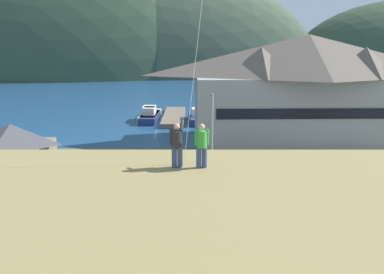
% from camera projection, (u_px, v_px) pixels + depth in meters
% --- Properties ---
extents(ground_plane, '(600.00, 600.00, 0.00)m').
position_uv_depth(ground_plane, '(199.00, 228.00, 22.82)').
color(ground_plane, '#66604C').
extents(parking_lot_pad, '(40.00, 20.00, 0.10)m').
position_uv_depth(parking_lot_pad, '(198.00, 195.00, 27.65)').
color(parking_lot_pad, slate).
rests_on(parking_lot_pad, ground).
extents(bay_water, '(360.00, 84.00, 0.03)m').
position_uv_depth(bay_water, '(195.00, 96.00, 80.94)').
color(bay_water, navy).
rests_on(bay_water, ground).
extents(far_hill_west_ridge, '(145.45, 52.98, 95.74)m').
position_uv_depth(far_hill_west_ridge, '(16.00, 76.00, 132.05)').
color(far_hill_west_ridge, '#334733').
rests_on(far_hill_west_ridge, ground).
extents(far_hill_east_peak, '(119.67, 60.34, 91.45)m').
position_uv_depth(far_hill_east_peak, '(30.00, 75.00, 135.70)').
color(far_hill_east_peak, '#2D3D33').
rests_on(far_hill_east_peak, ground).
extents(far_hill_center_saddle, '(134.29, 51.47, 77.13)m').
position_uv_depth(far_hill_center_saddle, '(143.00, 74.00, 139.29)').
color(far_hill_center_saddle, '#42513D').
rests_on(far_hill_center_saddle, ground).
extents(harbor_lodge, '(26.93, 11.63, 12.20)m').
position_uv_depth(harbor_lodge, '(308.00, 86.00, 41.67)').
color(harbor_lodge, '#999E99').
rests_on(harbor_lodge, ground).
extents(storage_shed_near_lot, '(5.50, 5.09, 5.28)m').
position_uv_depth(storage_shed_near_lot, '(15.00, 156.00, 28.37)').
color(storage_shed_near_lot, '#756B5B').
rests_on(storage_shed_near_lot, ground).
extents(wharf_dock, '(3.20, 13.86, 0.70)m').
position_uv_depth(wharf_dock, '(175.00, 117.00, 55.90)').
color(wharf_dock, '#70604C').
rests_on(wharf_dock, ground).
extents(moored_boat_wharfside, '(2.60, 7.35, 2.16)m').
position_uv_depth(moored_boat_wharfside, '(151.00, 116.00, 54.22)').
color(moored_boat_wharfside, navy).
rests_on(moored_boat_wharfside, ground).
extents(moored_boat_outer_mooring, '(2.72, 7.47, 2.16)m').
position_uv_depth(moored_boat_outer_mooring, '(199.00, 117.00, 53.47)').
color(moored_boat_outer_mooring, navy).
rests_on(moored_boat_outer_mooring, ground).
extents(moored_boat_inner_slip, '(2.90, 8.20, 2.16)m').
position_uv_depth(moored_boat_inner_slip, '(151.00, 115.00, 55.30)').
color(moored_boat_inner_slip, '#A8A399').
rests_on(moored_boat_inner_slip, ground).
extents(parked_car_corner_spot, '(4.22, 2.09, 1.82)m').
position_uv_depth(parked_car_corner_spot, '(260.00, 207.00, 23.33)').
color(parked_car_corner_spot, '#236633').
rests_on(parked_car_corner_spot, parking_lot_pad).
extents(parked_car_back_row_left, '(4.20, 2.06, 1.82)m').
position_uv_depth(parked_car_back_row_left, '(131.00, 176.00, 28.85)').
color(parked_car_back_row_left, red).
rests_on(parked_car_back_row_left, parking_lot_pad).
extents(parked_car_front_row_silver, '(4.30, 2.26, 1.82)m').
position_uv_depth(parked_car_front_row_silver, '(56.00, 209.00, 23.07)').
color(parked_car_front_row_silver, red).
rests_on(parked_car_front_row_silver, parking_lot_pad).
extents(parked_car_mid_row_center, '(4.29, 2.23, 1.82)m').
position_uv_depth(parked_car_mid_row_center, '(259.00, 179.00, 28.26)').
color(parked_car_mid_row_center, slate).
rests_on(parked_car_mid_row_center, parking_lot_pad).
extents(parked_car_back_row_right, '(4.36, 2.37, 1.82)m').
position_uv_depth(parked_car_back_row_right, '(190.00, 173.00, 29.47)').
color(parked_car_back_row_right, '#236633').
rests_on(parked_car_back_row_right, parking_lot_pad).
extents(parked_car_mid_row_far, '(4.22, 2.09, 1.82)m').
position_uv_depth(parked_car_mid_row_far, '(324.00, 178.00, 28.36)').
color(parked_car_mid_row_far, silver).
rests_on(parked_car_mid_row_far, parking_lot_pad).
extents(parked_car_lone_by_shed, '(4.32, 2.29, 1.82)m').
position_uv_depth(parked_car_lone_by_shed, '(132.00, 207.00, 23.40)').
color(parked_car_lone_by_shed, silver).
rests_on(parked_car_lone_by_shed, parking_lot_pad).
extents(parked_car_front_row_end, '(4.31, 2.28, 1.82)m').
position_uv_depth(parked_car_front_row_end, '(337.00, 203.00, 23.91)').
color(parked_car_front_row_end, navy).
rests_on(parked_car_front_row_end, parking_lot_pad).
extents(parking_light_pole, '(0.24, 0.78, 6.88)m').
position_uv_depth(parking_light_pole, '(213.00, 127.00, 32.03)').
color(parking_light_pole, '#ADADB2').
rests_on(parking_light_pole, parking_lot_pad).
extents(person_kite_flyer, '(0.52, 0.65, 1.86)m').
position_uv_depth(person_kite_flyer, '(178.00, 144.00, 13.98)').
color(person_kite_flyer, '#384770').
rests_on(person_kite_flyer, grassy_hill_foreground).
extents(person_companion, '(0.55, 0.40, 1.74)m').
position_uv_depth(person_companion, '(203.00, 144.00, 13.93)').
color(person_companion, '#384770').
rests_on(person_companion, grassy_hill_foreground).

